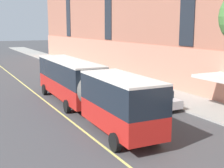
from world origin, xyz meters
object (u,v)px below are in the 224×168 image
object	(u,v)px
parked_car_darkgray_2	(76,71)
parked_car_champagne_5	(62,65)
parked_car_black_3	(98,78)
city_bus	(84,85)
parked_car_silver_1	(157,98)

from	to	relation	value
parked_car_darkgray_2	parked_car_champagne_5	size ratio (longest dim) A/B	0.95
parked_car_darkgray_2	parked_car_black_3	xyz separation A→B (m)	(0.29, -6.18, -0.00)
city_bus	parked_car_champagne_5	xyz separation A→B (m)	(5.59, 22.36, -1.32)
parked_car_black_3	parked_car_champagne_5	bearing A→B (deg)	90.73
parked_car_champagne_5	city_bus	bearing A→B (deg)	-104.03
parked_car_silver_1	parked_car_black_3	size ratio (longest dim) A/B	1.03
city_bus	parked_car_black_3	bearing A→B (deg)	60.05
city_bus	parked_car_champagne_5	distance (m)	23.08
city_bus	parked_car_silver_1	xyz separation A→B (m)	(5.59, -1.42, -1.32)
city_bus	parked_car_silver_1	world-z (taller)	city_bus
parked_car_darkgray_2	parked_car_champagne_5	world-z (taller)	same
parked_car_silver_1	parked_car_black_3	bearing A→B (deg)	89.22
parked_car_darkgray_2	parked_car_champagne_5	xyz separation A→B (m)	(0.13, 6.20, -0.00)
parked_car_darkgray_2	parked_car_silver_1	bearing A→B (deg)	-89.57
parked_car_silver_1	parked_car_black_3	distance (m)	11.40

